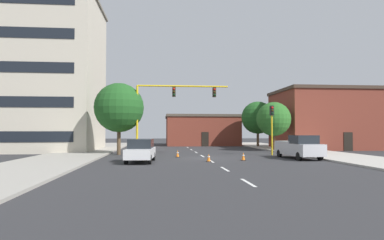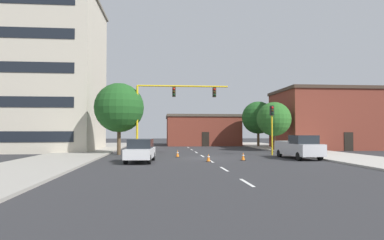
{
  "view_description": "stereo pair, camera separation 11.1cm",
  "coord_description": "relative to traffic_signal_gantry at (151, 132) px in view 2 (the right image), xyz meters",
  "views": [
    {
      "loc": [
        -3.97,
        -29.04,
        2.32
      ],
      "look_at": [
        -0.9,
        3.19,
        3.39
      ],
      "focal_mm": 31.74,
      "sensor_mm": 36.0,
      "label": 1
    },
    {
      "loc": [
        -3.86,
        -29.05,
        2.32
      ],
      "look_at": [
        -0.9,
        3.19,
        3.39
      ],
      "focal_mm": 31.74,
      "sensor_mm": 36.0,
      "label": 2
    }
  ],
  "objects": [
    {
      "name": "ground_plane",
      "position": [
        4.87,
        -4.1,
        -2.29
      ],
      "size": [
        160.0,
        160.0,
        0.0
      ],
      "primitive_type": "plane",
      "color": "#2D2D30"
    },
    {
      "name": "sidewalk_left",
      "position": [
        -7.12,
        3.9,
        -2.22
      ],
      "size": [
        6.0,
        56.0,
        0.14
      ],
      "primitive_type": "cube",
      "color": "#9E998E",
      "rests_on": "ground_plane"
    },
    {
      "name": "sidewalk_right",
      "position": [
        16.86,
        3.9,
        -2.22
      ],
      "size": [
        6.0,
        56.0,
        0.14
      ],
      "primitive_type": "cube",
      "color": "#B2ADA3",
      "rests_on": "ground_plane"
    },
    {
      "name": "lane_stripe_seg_0",
      "position": [
        4.87,
        -18.1,
        -2.28
      ],
      "size": [
        0.16,
        2.4,
        0.01
      ],
      "primitive_type": "cube",
      "color": "silver",
      "rests_on": "ground_plane"
    },
    {
      "name": "lane_stripe_seg_1",
      "position": [
        4.87,
        -12.6,
        -2.28
      ],
      "size": [
        0.16,
        2.4,
        0.01
      ],
      "primitive_type": "cube",
      "color": "silver",
      "rests_on": "ground_plane"
    },
    {
      "name": "lane_stripe_seg_2",
      "position": [
        4.87,
        -7.1,
        -2.28
      ],
      "size": [
        0.16,
        2.4,
        0.01
      ],
      "primitive_type": "cube",
      "color": "silver",
      "rests_on": "ground_plane"
    },
    {
      "name": "lane_stripe_seg_3",
      "position": [
        4.87,
        -1.6,
        -2.28
      ],
      "size": [
        0.16,
        2.4,
        0.01
      ],
      "primitive_type": "cube",
      "color": "silver",
      "rests_on": "ground_plane"
    },
    {
      "name": "lane_stripe_seg_4",
      "position": [
        4.87,
        3.9,
        -2.28
      ],
      "size": [
        0.16,
        2.4,
        0.01
      ],
      "primitive_type": "cube",
      "color": "silver",
      "rests_on": "ground_plane"
    },
    {
      "name": "lane_stripe_seg_5",
      "position": [
        4.87,
        9.4,
        -2.28
      ],
      "size": [
        0.16,
        2.4,
        0.01
      ],
      "primitive_type": "cube",
      "color": "silver",
      "rests_on": "ground_plane"
    },
    {
      "name": "lane_stripe_seg_6",
      "position": [
        4.87,
        14.9,
        -2.28
      ],
      "size": [
        0.16,
        2.4,
        0.01
      ],
      "primitive_type": "cube",
      "color": "silver",
      "rests_on": "ground_plane"
    },
    {
      "name": "building_tall_left",
      "position": [
        -13.75,
        8.43,
        6.69
      ],
      "size": [
        14.79,
        12.53,
        17.93
      ],
      "color": "beige",
      "rests_on": "ground_plane"
    },
    {
      "name": "building_brick_center",
      "position": [
        7.83,
        23.38,
        0.21
      ],
      "size": [
        11.85,
        10.16,
        4.98
      ],
      "color": "brown",
      "rests_on": "ground_plane"
    },
    {
      "name": "building_row_right",
      "position": [
        22.91,
        9.54,
        1.6
      ],
      "size": [
        13.15,
        9.91,
        7.75
      ],
      "color": "brown",
      "rests_on": "ground_plane"
    },
    {
      "name": "traffic_signal_gantry",
      "position": [
        0.0,
        0.0,
        0.0
      ],
      "size": [
        9.8,
        1.2,
        6.83
      ],
      "color": "yellow",
      "rests_on": "ground_plane"
    },
    {
      "name": "traffic_light_pole_right",
      "position": [
        11.71,
        -1.23,
        1.24
      ],
      "size": [
        0.32,
        0.47,
        4.8
      ],
      "color": "yellow",
      "rests_on": "ground_plane"
    },
    {
      "name": "tree_right_mid",
      "position": [
        14.16,
        5.34,
        1.44
      ],
      "size": [
        3.98,
        3.98,
        5.74
      ],
      "color": "#4C3823",
      "rests_on": "ground_plane"
    },
    {
      "name": "tree_left_near",
      "position": [
        -3.12,
        0.83,
        2.35
      ],
      "size": [
        4.87,
        4.87,
        7.08
      ],
      "color": "brown",
      "rests_on": "ground_plane"
    },
    {
      "name": "tree_right_far",
      "position": [
        15.14,
        15.16,
        2.0
      ],
      "size": [
        4.72,
        4.72,
        6.66
      ],
      "color": "brown",
      "rests_on": "ground_plane"
    },
    {
      "name": "pickup_truck_silver",
      "position": [
        12.58,
        -5.51,
        -1.31
      ],
      "size": [
        2.36,
        5.52,
        1.99
      ],
      "color": "#BCBCC1",
      "rests_on": "ground_plane"
    },
    {
      "name": "sedan_white_near_left",
      "position": [
        -0.51,
        -7.53,
        -1.4
      ],
      "size": [
        2.16,
        4.62,
        1.74
      ],
      "color": "white",
      "rests_on": "ground_plane"
    },
    {
      "name": "traffic_cone_roadside_a",
      "position": [
        4.61,
        -7.53,
        -2.0
      ],
      "size": [
        0.36,
        0.36,
        0.6
      ],
      "color": "black",
      "rests_on": "ground_plane"
    },
    {
      "name": "traffic_cone_roadside_b",
      "position": [
        7.5,
        -6.71,
        -1.97
      ],
      "size": [
        0.36,
        0.36,
        0.64
      ],
      "color": "black",
      "rests_on": "ground_plane"
    },
    {
      "name": "traffic_cone_roadside_c",
      "position": [
        2.49,
        -2.77,
        -1.98
      ],
      "size": [
        0.36,
        0.36,
        0.62
      ],
      "color": "black",
      "rests_on": "ground_plane"
    }
  ]
}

